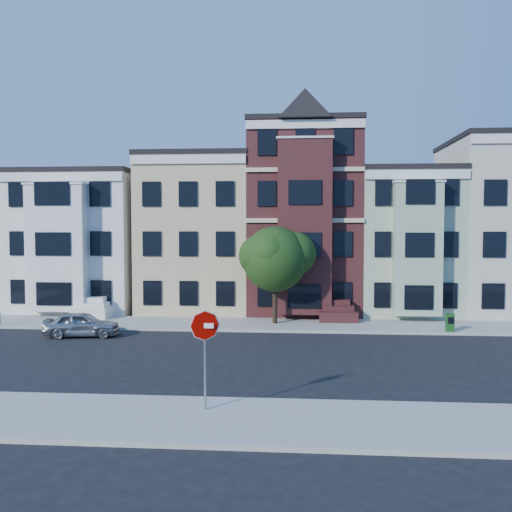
# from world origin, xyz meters

# --- Properties ---
(ground) EXTENTS (120.00, 120.00, 0.00)m
(ground) POSITION_xyz_m (0.00, 0.00, 0.00)
(ground) COLOR black
(far_sidewalk) EXTENTS (60.00, 4.00, 0.15)m
(far_sidewalk) POSITION_xyz_m (0.00, 8.00, 0.07)
(far_sidewalk) COLOR #9E9B93
(far_sidewalk) RESTS_ON ground
(near_sidewalk) EXTENTS (60.00, 4.00, 0.15)m
(near_sidewalk) POSITION_xyz_m (0.00, -8.00, 0.07)
(near_sidewalk) COLOR #9E9B93
(near_sidewalk) RESTS_ON ground
(house_white) EXTENTS (8.00, 9.00, 9.00)m
(house_white) POSITION_xyz_m (-15.00, 14.50, 4.50)
(house_white) COLOR white
(house_white) RESTS_ON ground
(house_yellow) EXTENTS (7.00, 9.00, 10.00)m
(house_yellow) POSITION_xyz_m (-7.00, 14.50, 5.00)
(house_yellow) COLOR #CAB686
(house_yellow) RESTS_ON ground
(house_brown) EXTENTS (7.00, 9.00, 12.00)m
(house_brown) POSITION_xyz_m (0.00, 14.50, 6.00)
(house_brown) COLOR #3D1919
(house_brown) RESTS_ON ground
(house_green) EXTENTS (6.00, 9.00, 9.00)m
(house_green) POSITION_xyz_m (6.50, 14.50, 4.50)
(house_green) COLOR #A1B697
(house_green) RESTS_ON ground
(house_cream) EXTENTS (8.00, 9.00, 11.00)m
(house_cream) POSITION_xyz_m (13.50, 14.50, 5.50)
(house_cream) COLOR beige
(house_cream) RESTS_ON ground
(street_tree) EXTENTS (6.58, 6.58, 6.80)m
(street_tree) POSITION_xyz_m (-1.67, 8.13, 3.55)
(street_tree) COLOR #254A15
(street_tree) RESTS_ON far_sidewalk
(parked_car) EXTENTS (3.95, 2.06, 1.28)m
(parked_car) POSITION_xyz_m (-11.39, 4.16, 0.64)
(parked_car) COLOR #9B9EA2
(parked_car) RESTS_ON ground
(newspaper_box) EXTENTS (0.47, 0.43, 0.95)m
(newspaper_box) POSITION_xyz_m (7.58, 6.30, 0.63)
(newspaper_box) COLOR #1B521D
(newspaper_box) RESTS_ON far_sidewalk
(stop_sign) EXTENTS (0.94, 0.20, 3.39)m
(stop_sign) POSITION_xyz_m (-3.06, -7.28, 1.85)
(stop_sign) COLOR #AA0600
(stop_sign) RESTS_ON near_sidewalk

